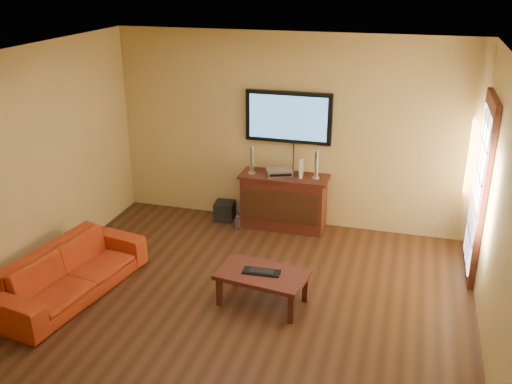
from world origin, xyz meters
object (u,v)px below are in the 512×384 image
at_px(coffee_table, 263,277).
at_px(av_receiver, 279,172).
at_px(speaker_right, 316,166).
at_px(game_console, 301,169).
at_px(speaker_left, 252,161).
at_px(television, 288,117).
at_px(media_console, 284,201).
at_px(bottle, 238,223).
at_px(sofa, 70,265).
at_px(keyboard, 261,272).
at_px(subwoofer, 225,211).

bearing_deg(coffee_table, av_receiver, 98.75).
relative_size(speaker_right, game_console, 1.68).
bearing_deg(speaker_left, television, 26.49).
distance_m(media_console, speaker_right, 0.72).
height_order(speaker_right, bottle, speaker_right).
relative_size(speaker_left, bottle, 1.78).
bearing_deg(av_receiver, bottle, -176.70).
bearing_deg(av_receiver, game_console, -20.68).
distance_m(sofa, game_console, 3.27).
bearing_deg(sofa, av_receiver, -27.98).
height_order(television, av_receiver, television).
bearing_deg(media_console, game_console, 5.09).
bearing_deg(keyboard, game_console, 89.57).
bearing_deg(speaker_right, game_console, 177.48).
bearing_deg(television, speaker_left, -153.51).
xyz_separation_m(media_console, sofa, (-1.90, -2.40, -0.02)).
height_order(av_receiver, keyboard, av_receiver).
xyz_separation_m(game_console, bottle, (-0.84, -0.27, -0.80)).
height_order(speaker_left, game_console, speaker_left).
bearing_deg(media_console, keyboard, -83.64).
bearing_deg(keyboard, bottle, 115.38).
relative_size(game_console, subwoofer, 0.83).
height_order(sofa, subwoofer, sofa).
relative_size(speaker_left, av_receiver, 1.10).
distance_m(television, coffee_table, 2.52).
relative_size(av_receiver, subwoofer, 1.29).
relative_size(sofa, av_receiver, 5.36).
distance_m(television, bottle, 1.64).
relative_size(sofa, game_console, 8.33).
height_order(television, speaker_right, television).
bearing_deg(sofa, media_console, -29.16).
height_order(game_console, bottle, game_console).
bearing_deg(television, bottle, -143.51).
bearing_deg(game_console, television, 138.37).
distance_m(sofa, subwoofer, 2.62).
relative_size(media_console, speaker_right, 3.20).
xyz_separation_m(av_receiver, bottle, (-0.53, -0.26, -0.72)).
distance_m(television, subwoofer, 1.69).
relative_size(media_console, av_receiver, 3.47).
bearing_deg(av_receiver, media_console, -30.45).
height_order(speaker_left, bottle, speaker_left).
bearing_deg(keyboard, media_console, 96.36).
xyz_separation_m(subwoofer, bottle, (0.28, -0.26, -0.04)).
relative_size(television, subwoofer, 4.36).
xyz_separation_m(television, subwoofer, (-0.89, -0.18, -1.43)).
bearing_deg(media_console, av_receiver, 172.36).
distance_m(speaker_right, keyboard, 2.09).
relative_size(speaker_left, keyboard, 0.94).
distance_m(speaker_left, av_receiver, 0.41).
relative_size(game_console, keyboard, 0.55).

